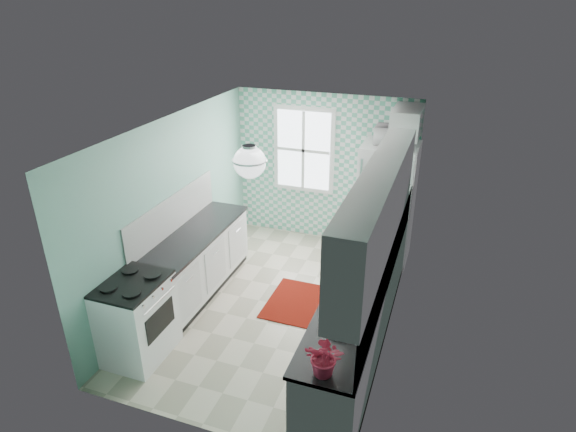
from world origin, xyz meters
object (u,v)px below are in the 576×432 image
(sink, at_px, (380,236))
(fruit_bowl, at_px, (342,327))
(fridge, at_px, (386,203))
(stove, at_px, (137,318))
(potted_plant, at_px, (325,357))
(microwave, at_px, (392,135))
(ceiling_light, at_px, (250,162))

(sink, xyz_separation_m, fruit_bowl, (-0.00, -2.11, 0.04))
(fridge, bearing_deg, sink, -89.11)
(fruit_bowl, bearing_deg, fridge, 91.61)
(fridge, xyz_separation_m, stove, (-2.31, -3.26, -0.44))
(stove, xyz_separation_m, sink, (2.40, 2.15, 0.42))
(potted_plant, bearing_deg, stove, 166.19)
(stove, relative_size, microwave, 2.01)
(fridge, xyz_separation_m, fruit_bowl, (0.09, -3.22, 0.03))
(microwave, bearing_deg, stove, 56.04)
(fridge, bearing_deg, potted_plant, -92.63)
(ceiling_light, xyz_separation_m, fridge, (1.11, 2.60, -1.38))
(stove, height_order, sink, sink)
(stove, bearing_deg, microwave, 51.32)
(fridge, distance_m, sink, 1.12)
(ceiling_light, relative_size, fridge, 0.18)
(ceiling_light, bearing_deg, fridge, 66.90)
(fridge, relative_size, sink, 3.56)
(sink, bearing_deg, stove, -135.16)
(sink, height_order, microwave, microwave)
(ceiling_light, bearing_deg, fruit_bowl, -27.19)
(sink, relative_size, fruit_bowl, 1.88)
(sink, bearing_deg, fruit_bowl, -87.05)
(potted_plant, bearing_deg, fruit_bowl, 90.00)
(stove, distance_m, sink, 3.25)
(potted_plant, height_order, microwave, microwave)
(microwave, bearing_deg, fridge, 54.71)
(ceiling_light, height_order, fridge, ceiling_light)
(fruit_bowl, bearing_deg, potted_plant, -90.00)
(fridge, bearing_deg, microwave, 49.40)
(fridge, bearing_deg, fruit_bowl, -92.37)
(stove, xyz_separation_m, microwave, (2.31, 3.26, 1.52))
(microwave, bearing_deg, sink, 96.19)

